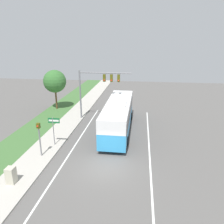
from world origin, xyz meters
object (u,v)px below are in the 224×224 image
(pedestrian_signal, at_px, (39,134))
(utility_cabinet, at_px, (11,175))
(street_sign, at_px, (54,126))
(signal_gantry, at_px, (98,84))
(bus, at_px, (118,114))

(pedestrian_signal, distance_m, utility_cabinet, 4.25)
(street_sign, distance_m, utility_cabinet, 6.37)
(signal_gantry, distance_m, pedestrian_signal, 10.95)
(utility_cabinet, bearing_deg, pedestrian_signal, 84.65)
(signal_gantry, distance_m, street_sign, 8.84)
(signal_gantry, relative_size, street_sign, 2.23)
(signal_gantry, bearing_deg, utility_cabinet, -103.81)
(signal_gantry, height_order, utility_cabinet, signal_gantry)
(pedestrian_signal, relative_size, street_sign, 1.08)
(bus, xyz_separation_m, street_sign, (-5.68, -4.71, 0.10))
(bus, xyz_separation_m, signal_gantry, (-2.97, 3.29, 2.70))
(signal_gantry, relative_size, pedestrian_signal, 2.06)
(bus, distance_m, pedestrian_signal, 9.21)
(bus, bearing_deg, street_sign, -140.32)
(bus, relative_size, street_sign, 4.11)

